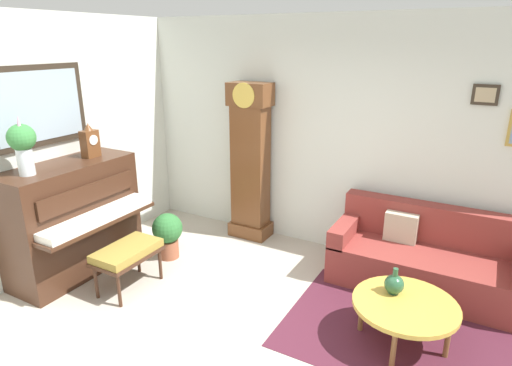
% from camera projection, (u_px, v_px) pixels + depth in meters
% --- Properties ---
extents(ground_plane, '(6.40, 6.00, 0.10)m').
position_uv_depth(ground_plane, '(226.00, 361.00, 3.61)').
color(ground_plane, '#B2A899').
extents(wall_left, '(0.13, 4.90, 2.80)m').
position_uv_depth(wall_left, '(7.00, 154.00, 4.35)').
color(wall_left, silver).
rests_on(wall_left, ground_plane).
extents(wall_back, '(5.30, 0.13, 2.80)m').
position_uv_depth(wall_back, '(333.00, 137.00, 5.14)').
color(wall_back, silver).
rests_on(wall_back, ground_plane).
extents(area_rug, '(2.10, 1.50, 0.01)m').
position_uv_depth(area_rug, '(404.00, 335.00, 3.84)').
color(area_rug, '#4C1E2D').
rests_on(area_rug, ground_plane).
extents(piano, '(0.87, 1.44, 1.26)m').
position_uv_depth(piano, '(74.00, 218.00, 4.75)').
color(piano, '#3D2316').
rests_on(piano, ground_plane).
extents(piano_bench, '(0.42, 0.70, 0.48)m').
position_uv_depth(piano_bench, '(127.00, 253.00, 4.45)').
color(piano_bench, '#3D2316').
rests_on(piano_bench, ground_plane).
extents(grandfather_clock, '(0.52, 0.34, 2.03)m').
position_uv_depth(grandfather_clock, '(250.00, 166.00, 5.53)').
color(grandfather_clock, brown).
rests_on(grandfather_clock, ground_plane).
extents(couch, '(1.90, 0.80, 0.84)m').
position_uv_depth(couch, '(425.00, 259.00, 4.53)').
color(couch, maroon).
rests_on(couch, ground_plane).
extents(coffee_table, '(0.88, 0.88, 0.40)m').
position_uv_depth(coffee_table, '(405.00, 306.00, 3.63)').
color(coffee_table, gold).
rests_on(coffee_table, ground_plane).
extents(mantel_clock, '(0.13, 0.18, 0.38)m').
position_uv_depth(mantel_clock, '(90.00, 142.00, 4.78)').
color(mantel_clock, brown).
rests_on(mantel_clock, piano).
extents(flower_vase, '(0.26, 0.26, 0.58)m').
position_uv_depth(flower_vase, '(22.00, 143.00, 4.09)').
color(flower_vase, silver).
rests_on(flower_vase, piano).
extents(green_jug, '(0.17, 0.17, 0.24)m').
position_uv_depth(green_jug, '(394.00, 284.00, 3.74)').
color(green_jug, '#234C33').
rests_on(green_jug, coffee_table).
extents(potted_plant, '(0.36, 0.36, 0.56)m').
position_uv_depth(potted_plant, '(168.00, 233.00, 5.13)').
color(potted_plant, '#935138').
rests_on(potted_plant, ground_plane).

